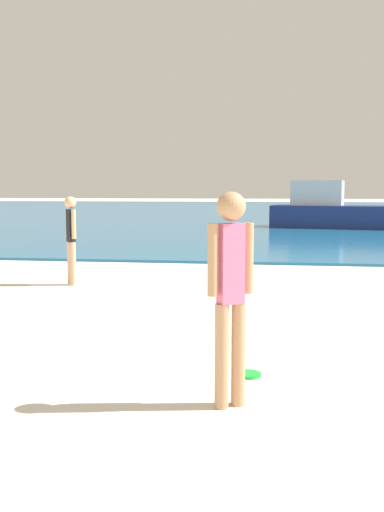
{
  "coord_description": "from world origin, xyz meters",
  "views": [
    {
      "loc": [
        1.32,
        2.39,
        1.59
      ],
      "look_at": [
        0.3,
        9.57,
        0.77
      ],
      "focal_mm": 41.48,
      "sensor_mm": 36.0,
      "label": 1
    }
  ],
  "objects_px": {
    "person_standing": "(231,286)",
    "boat_near": "(337,211)",
    "frisbee": "(248,374)",
    "person_distant": "(71,235)"
  },
  "relations": [
    {
      "from": "person_standing",
      "to": "boat_near",
      "type": "xyz_separation_m",
      "value": [
        2.72,
        19.89,
        -0.19
      ]
    },
    {
      "from": "person_standing",
      "to": "boat_near",
      "type": "distance_m",
      "value": 20.07
    },
    {
      "from": "person_standing",
      "to": "frisbee",
      "type": "bearing_deg",
      "value": -130.47
    },
    {
      "from": "person_standing",
      "to": "boat_near",
      "type": "bearing_deg",
      "value": -130.17
    },
    {
      "from": "person_standing",
      "to": "person_distant",
      "type": "xyz_separation_m",
      "value": [
        -3.04,
        5.18,
        -0.06
      ]
    },
    {
      "from": "frisbee",
      "to": "person_distant",
      "type": "distance_m",
      "value": 5.51
    },
    {
      "from": "frisbee",
      "to": "boat_near",
      "type": "height_order",
      "value": "boat_near"
    },
    {
      "from": "person_standing",
      "to": "person_distant",
      "type": "relative_size",
      "value": 1.07
    },
    {
      "from": "boat_near",
      "to": "person_distant",
      "type": "bearing_deg",
      "value": -100.09
    },
    {
      "from": "frisbee",
      "to": "boat_near",
      "type": "bearing_deg",
      "value": 82.23
    }
  ]
}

